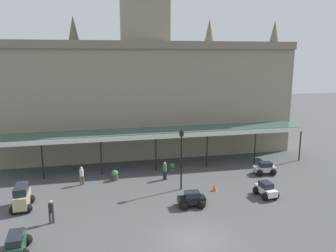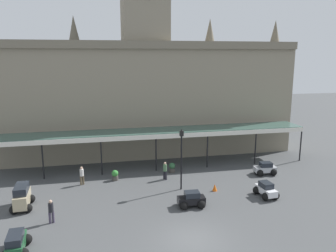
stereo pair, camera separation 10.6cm
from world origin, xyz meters
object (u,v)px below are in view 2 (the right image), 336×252
(pedestrian_beside_cars, at_px, (165,170))
(planter_near_kerb, at_px, (115,175))
(car_silver_sedan, at_px, (265,169))
(traffic_cone, at_px, (215,188))
(pedestrian_near_entrance, at_px, (51,211))
(pedestrian_crossing_forecourt, at_px, (82,175))
(victorian_lamppost, at_px, (181,153))
(car_green_estate, at_px, (16,244))
(car_white_sedan, at_px, (266,191))
(car_beige_van, at_px, (22,198))
(car_black_sedan, at_px, (191,200))
(planter_by_canopy, at_px, (172,167))

(pedestrian_beside_cars, height_order, planter_near_kerb, pedestrian_beside_cars)
(car_silver_sedan, relative_size, traffic_cone, 3.59)
(pedestrian_near_entrance, bearing_deg, pedestrian_crossing_forecourt, 75.02)
(car_silver_sedan, bearing_deg, planter_near_kerb, 174.22)
(victorian_lamppost, bearing_deg, car_green_estate, -148.34)
(pedestrian_crossing_forecourt, bearing_deg, car_silver_sedan, -3.18)
(car_green_estate, relative_size, pedestrian_crossing_forecourt, 1.38)
(car_green_estate, height_order, victorian_lamppost, victorian_lamppost)
(car_green_estate, distance_m, pedestrian_crossing_forecourt, 10.48)
(car_white_sedan, relative_size, car_green_estate, 0.92)
(car_silver_sedan, relative_size, car_green_estate, 0.92)
(car_beige_van, distance_m, planter_near_kerb, 8.26)
(pedestrian_near_entrance, bearing_deg, car_black_sedan, 2.62)
(car_silver_sedan, bearing_deg, car_green_estate, -156.12)
(pedestrian_crossing_forecourt, bearing_deg, planter_by_canopy, 9.88)
(planter_by_canopy, bearing_deg, victorian_lamppost, -92.50)
(car_white_sedan, xyz_separation_m, car_green_estate, (-17.88, -4.26, 0.06))
(pedestrian_beside_cars, height_order, planter_by_canopy, pedestrian_beside_cars)
(pedestrian_near_entrance, bearing_deg, car_beige_van, 129.95)
(car_black_sedan, height_order, pedestrian_beside_cars, pedestrian_beside_cars)
(car_black_sedan, bearing_deg, planter_near_kerb, 128.36)
(pedestrian_near_entrance, distance_m, pedestrian_crossing_forecourt, 6.89)
(pedestrian_beside_cars, bearing_deg, car_beige_van, -163.06)
(car_white_sedan, xyz_separation_m, pedestrian_crossing_forecourt, (-14.56, 5.68, 0.41))
(car_beige_van, bearing_deg, car_black_sedan, -10.97)
(car_black_sedan, relative_size, car_white_sedan, 0.99)
(car_green_estate, distance_m, planter_by_canopy, 16.38)
(traffic_cone, bearing_deg, car_green_estate, -156.48)
(traffic_cone, distance_m, planter_by_canopy, 5.77)
(pedestrian_near_entrance, relative_size, traffic_cone, 2.84)
(pedestrian_beside_cars, relative_size, planter_near_kerb, 1.74)
(planter_near_kerb, bearing_deg, planter_by_canopy, 10.11)
(car_black_sedan, relative_size, car_green_estate, 0.91)
(pedestrian_beside_cars, bearing_deg, car_black_sedan, -82.20)
(car_silver_sedan, relative_size, car_beige_van, 0.87)
(pedestrian_near_entrance, bearing_deg, car_green_estate, -115.22)
(car_black_sedan, height_order, car_white_sedan, same)
(car_beige_van, relative_size, victorian_lamppost, 0.47)
(planter_by_canopy, bearing_deg, planter_near_kerb, -169.89)
(pedestrian_beside_cars, height_order, pedestrian_near_entrance, same)
(car_black_sedan, height_order, pedestrian_near_entrance, pedestrian_near_entrance)
(car_black_sedan, xyz_separation_m, traffic_cone, (2.75, 2.47, -0.21))
(pedestrian_near_entrance, xyz_separation_m, planter_by_canopy, (10.22, 8.12, -0.42))
(car_beige_van, height_order, planter_near_kerb, car_beige_van)
(car_beige_van, bearing_deg, victorian_lamppost, 4.63)
(car_beige_van, xyz_separation_m, planter_near_kerb, (7.06, 4.29, -0.32))
(car_silver_sedan, xyz_separation_m, victorian_lamppost, (-8.73, -1.85, 2.72))
(car_green_estate, bearing_deg, planter_by_canopy, 44.12)
(car_white_sedan, distance_m, victorian_lamppost, 7.45)
(car_silver_sedan, height_order, planter_near_kerb, car_silver_sedan)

